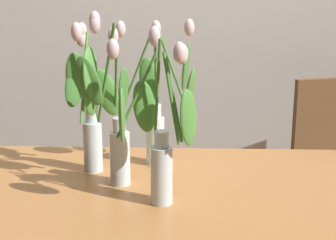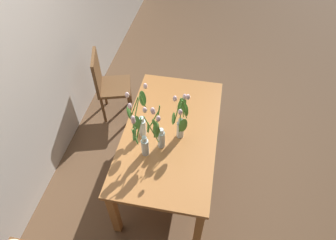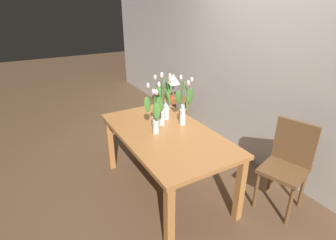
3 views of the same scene
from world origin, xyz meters
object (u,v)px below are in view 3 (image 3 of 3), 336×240
dining_table (166,140)px  tulip_vase_1 (162,105)px  tulip_vase_0 (166,101)px  tulip_vase_3 (184,106)px  tulip_vase_2 (155,113)px  table_lamp (173,80)px  pillar_candle (172,98)px  side_table (171,104)px  dining_chair (288,161)px

dining_table → tulip_vase_1: bearing=160.6°
tulip_vase_0 → tulip_vase_1: 0.14m
dining_table → tulip_vase_3: (-0.08, 0.27, 0.30)m
dining_table → tulip_vase_2: (-0.04, -0.10, 0.31)m
tulip_vase_2 → table_lamp: size_ratio=1.34×
tulip_vase_1 → pillar_candle: 1.34m
tulip_vase_3 → dining_table: bearing=-73.5°
side_table → tulip_vase_2: bearing=-36.0°
side_table → tulip_vase_0: bearing=-33.1°
side_table → pillar_candle: (0.13, -0.06, 0.16)m
dining_table → tulip_vase_0: bearing=150.3°
tulip_vase_1 → table_lamp: size_ratio=1.43×
tulip_vase_2 → table_lamp: 1.65m
tulip_vase_0 → tulip_vase_3: 0.25m
dining_chair → table_lamp: 2.18m
dining_table → pillar_candle: bearing=146.9°
dining_table → tulip_vase_2: tulip_vase_2 is taller
tulip_vase_1 → tulip_vase_2: 0.25m
dining_chair → side_table: (-2.20, -0.07, -0.09)m
tulip_vase_1 → tulip_vase_0: bearing=133.6°
pillar_candle → tulip_vase_0: bearing=-34.2°
tulip_vase_0 → tulip_vase_1: size_ratio=0.94×
tulip_vase_1 → tulip_vase_2: size_ratio=1.07×
tulip_vase_2 → tulip_vase_3: bearing=96.5°
tulip_vase_3 → side_table: size_ratio=0.98×
tulip_vase_0 → dining_chair: bearing=34.6°
dining_table → side_table: 1.66m
dining_chair → pillar_candle: (-2.06, -0.13, 0.06)m
table_lamp → tulip_vase_1: bearing=-36.0°
table_lamp → pillar_candle: size_ratio=5.31×
pillar_candle → side_table: bearing=155.3°
tulip_vase_0 → dining_chair: (1.12, 0.77, -0.43)m
tulip_vase_0 → dining_chair: tulip_vase_0 is taller
table_lamp → pillar_candle: bearing=-41.1°
tulip_vase_3 → pillar_candle: tulip_vase_3 is taller
dining_table → tulip_vase_1: 0.38m
dining_chair → tulip_vase_3: bearing=-142.8°
table_lamp → dining_chair: bearing=1.2°
tulip_vase_1 → table_lamp: (-1.14, 0.83, -0.10)m
side_table → pillar_candle: bearing=-24.7°
tulip_vase_0 → side_table: 1.39m
dining_chair → table_lamp: (-2.16, -0.05, 0.33)m
dining_table → table_lamp: bearing=146.3°
dining_chair → pillar_candle: bearing=-176.5°
tulip_vase_1 → tulip_vase_3: (0.13, 0.20, -0.01)m
dining_table → dining_chair: 1.25m
tulip_vase_2 → side_table: (-1.35, 0.98, -0.53)m
side_table → table_lamp: size_ratio=1.38×
dining_chair → pillar_candle: size_ratio=12.40×
tulip_vase_2 → tulip_vase_1: bearing=135.3°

